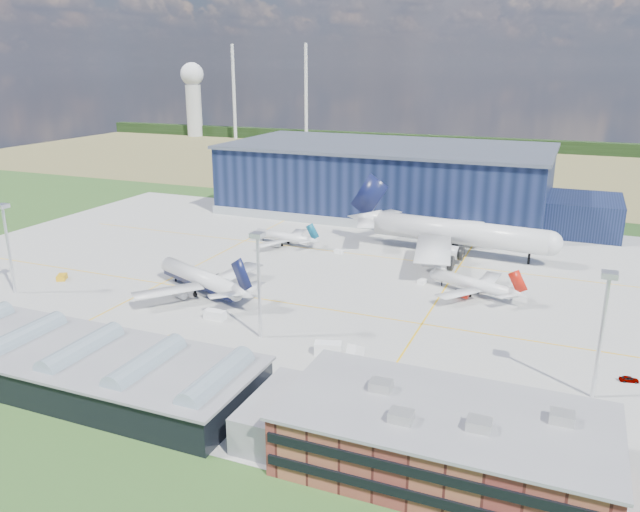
{
  "coord_description": "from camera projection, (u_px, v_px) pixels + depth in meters",
  "views": [
    {
      "loc": [
        68.13,
        -137.21,
        55.42
      ],
      "look_at": [
        8.48,
        6.66,
        7.44
      ],
      "focal_mm": 35.0,
      "sensor_mm": 36.0,
      "label": 1
    }
  ],
  "objects": [
    {
      "name": "farmland",
      "position": [
        449.0,
        166.0,
        356.6
      ],
      "size": [
        600.0,
        220.0,
        0.01
      ],
      "primitive_type": "cube",
      "color": "olive",
      "rests_on": "ground"
    },
    {
      "name": "gse_cart_b",
      "position": [
        339.0,
        252.0,
        190.75
      ],
      "size": [
        2.88,
        2.12,
        1.15
      ],
      "primitive_type": "cube",
      "rotation": [
        0.0,
        0.0,
        1.43
      ],
      "color": "white",
      "rests_on": "ground"
    },
    {
      "name": "treeline",
      "position": [
        473.0,
        143.0,
        426.04
      ],
      "size": [
        600.0,
        8.0,
        8.0
      ],
      "primitive_type": "cube",
      "color": "black",
      "rests_on": "ground"
    },
    {
      "name": "car_a",
      "position": [
        629.0,
        379.0,
        113.44
      ],
      "size": [
        3.56,
        2.02,
        1.14
      ],
      "primitive_type": "imported",
      "rotation": [
        0.0,
        0.0,
        1.78
      ],
      "color": "#99999E",
      "rests_on": "ground"
    },
    {
      "name": "gse_van_c",
      "position": [
        328.0,
        348.0,
        124.05
      ],
      "size": [
        5.86,
        4.0,
        2.57
      ],
      "primitive_type": "cube",
      "rotation": [
        0.0,
        0.0,
        1.86
      ],
      "color": "white",
      "rests_on": "ground"
    },
    {
      "name": "gse_van_b",
      "position": [
        441.0,
        273.0,
        169.76
      ],
      "size": [
        4.14,
        5.43,
        2.26
      ],
      "primitive_type": "cube",
      "rotation": [
        0.0,
        0.0,
        0.44
      ],
      "color": "white",
      "rests_on": "ground"
    },
    {
      "name": "ops_building",
      "position": [
        444.0,
        439.0,
        87.86
      ],
      "size": [
        46.0,
        23.0,
        10.9
      ],
      "color": "maroon",
      "rests_on": "ground"
    },
    {
      "name": "gse_van_a",
      "position": [
        215.0,
        315.0,
        141.23
      ],
      "size": [
        4.93,
        2.15,
        2.15
      ],
      "primitive_type": "cube",
      "rotation": [
        0.0,
        0.0,
        1.57
      ],
      "color": "white",
      "rests_on": "ground"
    },
    {
      "name": "light_mast_center",
      "position": [
        258.0,
        268.0,
        127.69
      ],
      "size": [
        2.6,
        2.6,
        23.0
      ],
      "color": "silver",
      "rests_on": "ground"
    },
    {
      "name": "apron",
      "position": [
        296.0,
        275.0,
        171.2
      ],
      "size": [
        220.0,
        160.0,
        0.08
      ],
      "color": "#AEADA8",
      "rests_on": "ground"
    },
    {
      "name": "airstair",
      "position": [
        355.0,
        357.0,
        119.79
      ],
      "size": [
        2.32,
        4.88,
        3.02
      ],
      "primitive_type": "cube",
      "rotation": [
        0.0,
        0.0,
        -0.09
      ],
      "color": "white",
      "rests_on": "ground"
    },
    {
      "name": "light_mast_east",
      "position": [
        604.0,
        315.0,
        103.9
      ],
      "size": [
        2.6,
        2.6,
        23.0
      ],
      "color": "silver",
      "rests_on": "ground"
    },
    {
      "name": "hangar",
      "position": [
        393.0,
        182.0,
        241.63
      ],
      "size": [
        145.0,
        62.0,
        26.1
      ],
      "color": "black",
      "rests_on": "ground"
    },
    {
      "name": "horizon_dressing",
      "position": [
        224.0,
        93.0,
        482.22
      ],
      "size": [
        440.2,
        18.0,
        70.0
      ],
      "color": "silver",
      "rests_on": "ground"
    },
    {
      "name": "gse_tug_a",
      "position": [
        62.0,
        277.0,
        167.19
      ],
      "size": [
        3.7,
        4.18,
        1.49
      ],
      "primitive_type": "cube",
      "rotation": [
        0.0,
        0.0,
        0.53
      ],
      "color": "gold",
      "rests_on": "ground"
    },
    {
      "name": "light_mast_west",
      "position": [
        6.0,
        234.0,
        153.32
      ],
      "size": [
        2.6,
        2.6,
        23.0
      ],
      "color": "silver",
      "rests_on": "ground"
    },
    {
      "name": "ground",
      "position": [
        280.0,
        287.0,
        162.38
      ],
      "size": [
        600.0,
        600.0,
        0.0
      ],
      "primitive_type": "plane",
      "color": "#264D1D",
      "rests_on": "ground"
    },
    {
      "name": "airliner_red",
      "position": [
        472.0,
        278.0,
        155.48
      ],
      "size": [
        35.51,
        35.17,
        8.99
      ],
      "primitive_type": null,
      "rotation": [
        0.0,
        0.0,
        2.77
      ],
      "color": "silver",
      "rests_on": "ground"
    },
    {
      "name": "airliner_navy",
      "position": [
        200.0,
        269.0,
        155.87
      ],
      "size": [
        50.45,
        50.0,
        12.62
      ],
      "primitive_type": null,
      "rotation": [
        0.0,
        0.0,
        2.74
      ],
      "color": "silver",
      "rests_on": "ground"
    },
    {
      "name": "glass_concourse",
      "position": [
        99.0,
        369.0,
        110.69
      ],
      "size": [
        78.0,
        23.0,
        8.6
      ],
      "color": "black",
      "rests_on": "ground"
    },
    {
      "name": "gse_tug_c",
      "position": [
        422.0,
        256.0,
        186.01
      ],
      "size": [
        2.51,
        3.27,
        1.26
      ],
      "primitive_type": "cube",
      "rotation": [
        0.0,
        0.0,
        0.27
      ],
      "color": "gold",
      "rests_on": "ground"
    },
    {
      "name": "car_b",
      "position": [
        132.0,
        354.0,
        123.19
      ],
      "size": [
        4.3,
        2.85,
        1.34
      ],
      "primitive_type": "imported",
      "rotation": [
        0.0,
        0.0,
        1.96
      ],
      "color": "#99999E",
      "rests_on": "ground"
    },
    {
      "name": "gse_cart_a",
      "position": [
        422.0,
        282.0,
        164.4
      ],
      "size": [
        2.28,
        2.94,
        1.14
      ],
      "primitive_type": "cube",
      "rotation": [
        0.0,
        0.0,
        -0.22
      ],
      "color": "white",
      "rests_on": "ground"
    },
    {
      "name": "airliner_widebody",
      "position": [
        459.0,
        220.0,
        186.27
      ],
      "size": [
        72.62,
        71.3,
        21.86
      ],
      "primitive_type": null,
      "rotation": [
        0.0,
        0.0,
        -0.09
      ],
      "color": "silver",
      "rests_on": "ground"
    },
    {
      "name": "airliner_regional",
      "position": [
        283.0,
        232.0,
        198.83
      ],
      "size": [
        29.2,
        28.74,
        8.33
      ],
      "primitive_type": null,
      "rotation": [
        0.0,
        0.0,
        2.98
      ],
      "color": "silver",
      "rests_on": "ground"
    },
    {
      "name": "gse_tug_b",
      "position": [
        167.0,
        341.0,
        128.65
      ],
      "size": [
        3.52,
        4.02,
        1.46
      ],
      "primitive_type": "cube",
      "rotation": [
        0.0,
        0.0,
        -0.47
      ],
      "color": "gold",
      "rests_on": "ground"
    }
  ]
}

